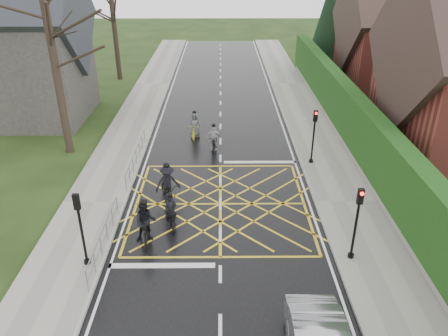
{
  "coord_description": "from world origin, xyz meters",
  "views": [
    {
      "loc": [
        0.05,
        -17.78,
        11.0
      ],
      "look_at": [
        0.18,
        1.24,
        1.3
      ],
      "focal_mm": 35.0,
      "sensor_mm": 36.0,
      "label": 1
    }
  ],
  "objects_px": {
    "cyclist_rear": "(171,216)",
    "cyclist_mid": "(168,188)",
    "cyclist_back": "(146,226)",
    "cyclist_lead": "(195,128)",
    "cyclist_front": "(214,141)"
  },
  "relations": [
    {
      "from": "cyclist_rear",
      "to": "cyclist_front",
      "type": "bearing_deg",
      "value": 61.74
    },
    {
      "from": "cyclist_back",
      "to": "cyclist_lead",
      "type": "distance_m",
      "value": 11.21
    },
    {
      "from": "cyclist_rear",
      "to": "cyclist_mid",
      "type": "xyz_separation_m",
      "value": [
        -0.36,
        2.1,
        0.21
      ]
    },
    {
      "from": "cyclist_rear",
      "to": "cyclist_mid",
      "type": "bearing_deg",
      "value": 83.73
    },
    {
      "from": "cyclist_back",
      "to": "cyclist_front",
      "type": "xyz_separation_m",
      "value": [
        2.67,
        9.07,
        -0.13
      ]
    },
    {
      "from": "cyclist_mid",
      "to": "cyclist_lead",
      "type": "xyz_separation_m",
      "value": [
        0.87,
        7.95,
        -0.13
      ]
    },
    {
      "from": "cyclist_lead",
      "to": "cyclist_front",
      "type": "bearing_deg",
      "value": -55.88
    },
    {
      "from": "cyclist_mid",
      "to": "cyclist_back",
      "type": "bearing_deg",
      "value": -122.0
    },
    {
      "from": "cyclist_front",
      "to": "cyclist_lead",
      "type": "distance_m",
      "value": 2.39
    },
    {
      "from": "cyclist_back",
      "to": "cyclist_rear",
      "type": "bearing_deg",
      "value": 43.3
    },
    {
      "from": "cyclist_mid",
      "to": "cyclist_front",
      "type": "distance_m",
      "value": 6.26
    },
    {
      "from": "cyclist_mid",
      "to": "cyclist_lead",
      "type": "relative_size",
      "value": 1.2
    },
    {
      "from": "cyclist_lead",
      "to": "cyclist_back",
      "type": "bearing_deg",
      "value": -94.32
    },
    {
      "from": "cyclist_front",
      "to": "cyclist_lead",
      "type": "bearing_deg",
      "value": 124.55
    },
    {
      "from": "cyclist_rear",
      "to": "cyclist_lead",
      "type": "height_order",
      "value": "cyclist_lead"
    }
  ]
}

